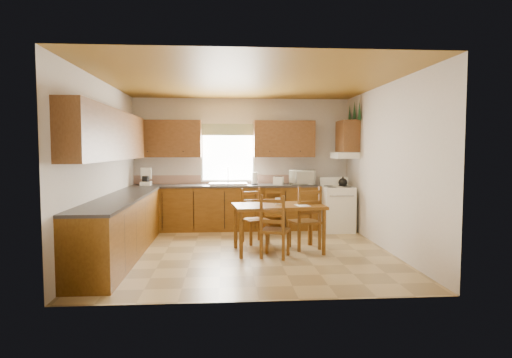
{
  "coord_description": "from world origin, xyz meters",
  "views": [
    {
      "loc": [
        -0.37,
        -6.75,
        1.64
      ],
      "look_at": [
        0.15,
        0.3,
        1.15
      ],
      "focal_mm": 30.0,
      "sensor_mm": 36.0,
      "label": 1
    }
  ],
  "objects": [
    {
      "name": "upper_cab_stove",
      "position": [
        2.08,
        1.65,
        1.9
      ],
      "size": [
        0.33,
        0.62,
        0.62
      ],
      "primitive_type": "cube",
      "color": "brown",
      "rests_on": "wall_right"
    },
    {
      "name": "dining_table",
      "position": [
        0.49,
        -0.01,
        0.38
      ],
      "size": [
        1.49,
        0.94,
        0.76
      ],
      "primitive_type": "cube",
      "rotation": [
        0.0,
        0.0,
        0.1
      ],
      "color": "brown",
      "rests_on": "floor"
    },
    {
      "name": "upper_cab_left",
      "position": [
        -2.08,
        -0.15,
        1.85
      ],
      "size": [
        0.33,
        3.6,
        0.75
      ],
      "primitive_type": "cube",
      "color": "brown",
      "rests_on": "wall_left"
    },
    {
      "name": "range_hood",
      "position": [
        2.03,
        1.65,
        1.52
      ],
      "size": [
        0.44,
        0.62,
        0.12
      ],
      "primitive_type": "cube",
      "color": "white",
      "rests_on": "wall_right"
    },
    {
      "name": "table_paper",
      "position": [
        0.85,
        -0.15,
        0.76
      ],
      "size": [
        0.23,
        0.29,
        0.0
      ],
      "primitive_type": "cube",
      "rotation": [
        0.0,
        0.0,
        0.16
      ],
      "color": "white",
      "rests_on": "dining_table"
    },
    {
      "name": "lower_cab_back",
      "position": [
        -0.38,
        1.95,
        0.44
      ],
      "size": [
        3.75,
        0.6,
        0.88
      ],
      "primitive_type": "cube",
      "color": "brown",
      "rests_on": "floor"
    },
    {
      "name": "pine_decal_a",
      "position": [
        2.21,
        1.33,
        2.38
      ],
      "size": [
        0.22,
        0.22,
        0.36
      ],
      "primitive_type": "cone",
      "color": "#1A4323",
      "rests_on": "wall_right"
    },
    {
      "name": "sink_basin",
      "position": [
        -0.3,
        1.95,
        0.94
      ],
      "size": [
        0.75,
        0.45,
        0.04
      ],
      "primitive_type": "cube",
      "color": "silver",
      "rests_on": "counter_back"
    },
    {
      "name": "backsplash",
      "position": [
        -0.38,
        2.24,
        1.01
      ],
      "size": [
        3.75,
        0.01,
        0.18
      ],
      "primitive_type": "cube",
      "color": "#A07865",
      "rests_on": "counter_back"
    },
    {
      "name": "table_card",
      "position": [
        0.48,
        0.03,
        0.81
      ],
      "size": [
        0.08,
        0.04,
        0.11
      ],
      "primitive_type": "cube",
      "rotation": [
        0.0,
        0.0,
        0.24
      ],
      "color": "white",
      "rests_on": "dining_table"
    },
    {
      "name": "pine_decal_c",
      "position": [
        2.21,
        1.97,
        2.38
      ],
      "size": [
        0.22,
        0.22,
        0.36
      ],
      "primitive_type": "cone",
      "color": "#1A4323",
      "rests_on": "wall_right"
    },
    {
      "name": "ceiling",
      "position": [
        0.0,
        0.0,
        2.7
      ],
      "size": [
        4.5,
        4.5,
        0.0
      ],
      "primitive_type": "plane",
      "color": "olive",
      "rests_on": "floor"
    },
    {
      "name": "wall_front",
      "position": [
        0.0,
        -2.25,
        1.35
      ],
      "size": [
        4.5,
        4.5,
        0.0
      ],
      "primitive_type": "plane",
      "color": "beige",
      "rests_on": "floor"
    },
    {
      "name": "wall_left",
      "position": [
        -2.25,
        0.0,
        1.35
      ],
      "size": [
        4.5,
        4.5,
        0.0
      ],
      "primitive_type": "plane",
      "color": "beige",
      "rests_on": "floor"
    },
    {
      "name": "upper_cab_back_left",
      "position": [
        -1.55,
        2.08,
        1.85
      ],
      "size": [
        1.41,
        0.33,
        0.75
      ],
      "primitive_type": "cube",
      "color": "brown",
      "rests_on": "wall_back"
    },
    {
      "name": "wall_back",
      "position": [
        0.0,
        2.25,
        1.35
      ],
      "size": [
        4.5,
        4.5,
        0.0
      ],
      "primitive_type": "plane",
      "color": "beige",
      "rests_on": "floor"
    },
    {
      "name": "window_frame",
      "position": [
        -0.3,
        2.22,
        1.55
      ],
      "size": [
        1.13,
        0.02,
        1.18
      ],
      "primitive_type": "cube",
      "color": "white",
      "rests_on": "wall_back"
    },
    {
      "name": "upper_cab_back_right",
      "position": [
        0.86,
        2.08,
        1.85
      ],
      "size": [
        1.25,
        0.33,
        0.75
      ],
      "primitive_type": "cube",
      "color": "brown",
      "rests_on": "wall_back"
    },
    {
      "name": "chair_far_right",
      "position": [
        0.58,
        1.45,
        0.43
      ],
      "size": [
        0.4,
        0.38,
        0.86
      ],
      "primitive_type": "cube",
      "rotation": [
        0.0,
        0.0,
        -0.1
      ],
      "color": "brown",
      "rests_on": "floor"
    },
    {
      "name": "stove",
      "position": [
        1.88,
        1.6,
        0.44
      ],
      "size": [
        0.6,
        0.62,
        0.88
      ],
      "primitive_type": "cube",
      "rotation": [
        0.0,
        0.0,
        0.01
      ],
      "color": "white",
      "rests_on": "floor"
    },
    {
      "name": "chair_far_left",
      "position": [
        0.16,
        0.65,
        0.47
      ],
      "size": [
        0.52,
        0.51,
        0.95
      ],
      "primitive_type": "cube",
      "rotation": [
        0.0,
        0.0,
        0.42
      ],
      "color": "brown",
      "rests_on": "floor"
    },
    {
      "name": "floor",
      "position": [
        0.0,
        0.0,
        0.0
      ],
      "size": [
        4.5,
        4.5,
        0.0
      ],
      "primitive_type": "plane",
      "color": "tan",
      "rests_on": "ground"
    },
    {
      "name": "window_pane",
      "position": [
        -0.3,
        2.21,
        1.55
      ],
      "size": [
        1.05,
        0.01,
        1.1
      ],
      "primitive_type": "cube",
      "color": "white",
      "rests_on": "wall_back"
    },
    {
      "name": "counter_back",
      "position": [
        -0.38,
        1.95,
        0.9
      ],
      "size": [
        3.75,
        0.63,
        0.04
      ],
      "primitive_type": "cube",
      "color": "#373432",
      "rests_on": "lower_cab_back"
    },
    {
      "name": "wall_right",
      "position": [
        2.25,
        0.0,
        1.35
      ],
      "size": [
        4.5,
        4.5,
        0.0
      ],
      "primitive_type": "plane",
      "color": "beige",
      "rests_on": "floor"
    },
    {
      "name": "chair_near_left",
      "position": [
        0.95,
        0.17,
        0.52
      ],
      "size": [
        0.54,
        0.52,
        1.03
      ],
      "primitive_type": "cube",
      "rotation": [
        0.0,
        0.0,
        3.44
      ],
      "color": "brown",
      "rests_on": "floor"
    },
    {
      "name": "chair_near_right",
      "position": [
        0.39,
        -0.36,
        0.48
      ],
      "size": [
        0.51,
        0.5,
        0.95
      ],
      "primitive_type": "cube",
      "rotation": [
        0.0,
        0.0,
        2.77
      ],
      "color": "brown",
      "rests_on": "floor"
    },
    {
      "name": "counter_left",
      "position": [
        -1.95,
        -0.15,
        0.9
      ],
      "size": [
        0.63,
        3.6,
        0.04
      ],
      "primitive_type": "cube",
      "color": "#373432",
      "rests_on": "lower_cab_left"
    },
    {
      "name": "window_valance",
      "position": [
        -0.3,
        2.19,
        2.05
      ],
      "size": [
        1.19,
        0.01,
        0.24
      ],
      "primitive_type": "cube",
      "color": "#456333",
      "rests_on": "wall_back"
    },
    {
      "name": "lower_cab_left",
      "position": [
        -1.95,
        -0.15,
        0.44
      ],
      "size": [
        0.6,
        3.6,
        0.88
      ],
      "primitive_type": "cube",
      "color": "brown",
      "rests_on": "floor"
    },
    {
      "name": "pine_decal_b",
      "position": [
        2.21,
        1.65,
        2.42
      ],
      "size": [
        0.22,
        0.22,
        0.36
      ],
      "primitive_type": "cone",
      "color": "#1A4323",
      "rests_on": "wall_right"
    },
    {
      "name": "coffeemaker",
      "position": [
        -1.94,
        1.91,
        1.09
      ],
      "size": [
        0.28,
        0.3,
        0.34
      ],
      "primitive_type": "cube",
      "rotation": [
        0.0,
        0.0,
        -0.41
      ],
      "color": "white",
      "rests_on": "counter_back"
    },
    {
      "name": "toaster",
      "position": [
        0.73,
        1.9,
        1.0
      ],
      "size": [
        0.23,
        0.19,
        0.16
      ],
      "primitive_type": "cube",
      "rotation": [
        0.0,
        0.0,
        -0.39
      ],
      "color": "white",
      "rests_on": "counter_back"
    },
    {
      "name": "microwave",
      "position": [
        1.22,
        1.91,
        1.07
      ],
      "size": [
        0.56,
        0.45,
        0.29
      ],
      "primitive_type": "imported",
      "rotation": [
        0.0,
        0.0,
        -0.22
      ],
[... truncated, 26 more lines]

